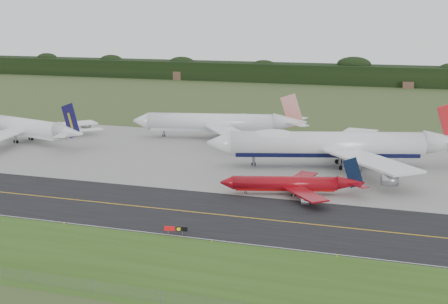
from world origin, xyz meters
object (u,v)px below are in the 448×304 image
Objects in this scene: jet_ba_747 at (336,145)px; jet_star_tail at (220,123)px; jet_red_737 at (293,184)px; taxiway_sign at (176,229)px; jet_navy_gold at (22,127)px.

jet_star_tail is at bearing 146.62° from jet_ba_747.
taxiway_sign is at bearing -114.78° from jet_red_737.
jet_star_tail reaches higher than taxiway_sign.
taxiway_sign is (-16.45, -35.62, -1.53)m from jet_red_737.
jet_ba_747 is 16.01× the size of taxiway_sign.
jet_red_737 is 109.05m from jet_navy_gold.
taxiway_sign is at bearing -39.09° from jet_navy_gold.
jet_ba_747 is at bearing -1.58° from jet_navy_gold.
jet_navy_gold is (-109.22, 3.02, -1.52)m from jet_ba_747.
jet_star_tail is at bearing 103.51° from taxiway_sign.
jet_red_737 is at bearing -100.55° from jet_ba_747.
jet_ba_747 reaches higher than jet_red_737.
jet_navy_gold is (-103.28, 34.92, 2.46)m from jet_red_737.
jet_navy_gold reaches higher than taxiway_sign.
taxiway_sign is at bearing -108.34° from jet_ba_747.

